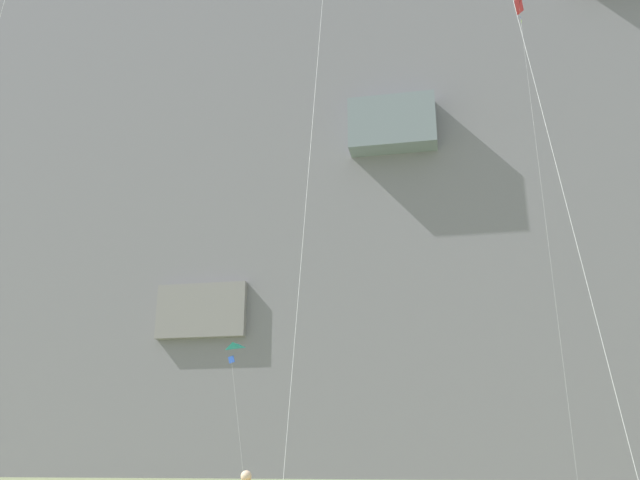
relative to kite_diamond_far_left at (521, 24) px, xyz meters
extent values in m
cube|color=gray|center=(-11.17, 32.59, 8.09)|extent=(180.00, 28.46, 82.29)
cube|color=gray|center=(-31.32, 18.67, -16.98)|extent=(9.41, 2.23, 5.58)
cube|color=gray|center=(-11.17, 18.30, 1.80)|extent=(9.01, 4.79, 5.74)
sphere|color=beige|center=(-11.02, -31.28, -31.55)|extent=(0.21, 0.21, 0.21)
cylinder|color=silver|center=(-4.55, -27.78, -19.95)|extent=(1.81, 5.01, 25.99)
cube|color=red|center=(0.00, 0.08, 1.77)|extent=(0.91, 1.68, 1.85)
cylinder|color=black|center=(0.00, 0.08, 1.77)|extent=(0.40, 0.13, 1.51)
cube|color=orange|center=(0.00, 0.08, 1.07)|extent=(0.06, 0.22, 0.11)
cube|color=blue|center=(0.01, 0.08, 0.68)|extent=(0.08, 0.22, 0.11)
cube|color=#8CCC33|center=(0.04, 0.08, 0.30)|extent=(0.03, 0.22, 0.11)
cylinder|color=silver|center=(-0.02, -0.69, -15.70)|extent=(0.05, 1.54, 34.48)
cylinder|color=silver|center=(-10.76, -26.44, -21.59)|extent=(0.22, 5.80, 22.71)
pyramid|color=teal|center=(-24.05, 4.76, -23.89)|extent=(1.41, 2.02, 0.42)
cube|color=blue|center=(-23.44, 4.71, -24.00)|extent=(0.58, 0.12, 0.62)
cylinder|color=silver|center=(-22.47, 3.79, -28.47)|extent=(1.96, 1.86, 8.94)
camera|label=1|loc=(-7.17, -43.98, -31.22)|focal=36.74mm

